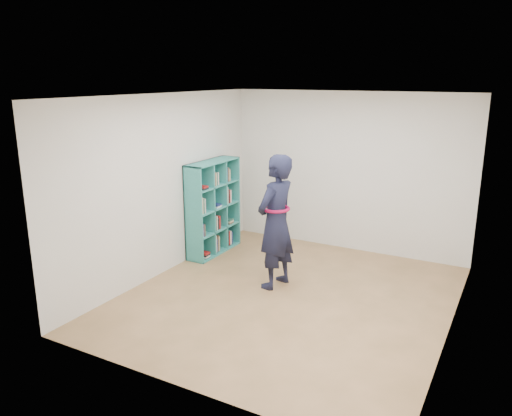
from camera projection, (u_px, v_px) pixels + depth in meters
The scene contains 9 objects.
floor at pixel (288, 297), 6.58m from camera, with size 4.50×4.50×0.00m, color brown.
ceiling at pixel (291, 96), 5.90m from camera, with size 4.50×4.50×0.00m, color white.
wall_left at pixel (163, 186), 7.17m from camera, with size 0.02×4.50×2.60m, color silver.
wall_right at pixel (460, 224), 5.31m from camera, with size 0.02×4.50×2.60m, color silver.
wall_back at pixel (348, 172), 8.15m from camera, with size 4.00×0.02×2.60m, color silver.
wall_front at pixel (180, 258), 4.33m from camera, with size 4.00×0.02×2.60m, color silver.
bookshelf at pixel (212, 208), 8.10m from camera, with size 0.33×1.14×1.52m.
person at pixel (276, 222), 6.72m from camera, with size 0.54×0.73×1.84m.
smartphone at pixel (270, 210), 6.83m from camera, with size 0.02×0.10×0.13m.
Camera 1 is at (2.53, -5.51, 2.84)m, focal length 35.00 mm.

